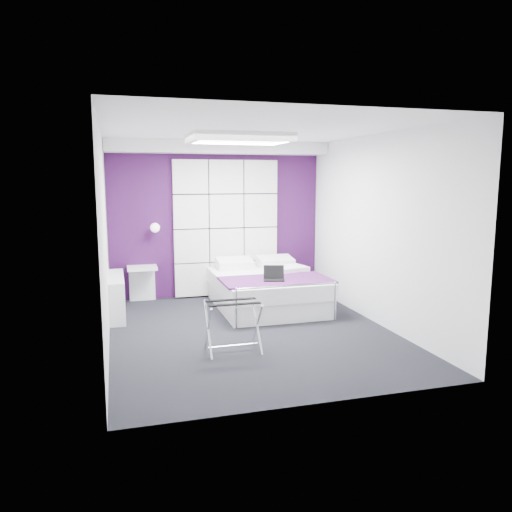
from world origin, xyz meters
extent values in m
plane|color=black|center=(0.00, 0.00, 0.00)|extent=(4.40, 4.40, 0.00)
plane|color=white|center=(0.00, 0.00, 2.60)|extent=(4.40, 4.40, 0.00)
plane|color=white|center=(0.00, 2.20, 1.30)|extent=(3.60, 0.00, 3.60)
plane|color=white|center=(-1.80, 0.00, 1.30)|extent=(0.00, 4.40, 4.40)
plane|color=white|center=(1.80, 0.00, 1.30)|extent=(0.00, 4.40, 4.40)
cube|color=#320D38|center=(0.00, 2.19, 1.30)|extent=(3.58, 0.02, 2.58)
cube|color=white|center=(0.00, 1.95, 2.50)|extent=(3.58, 0.50, 0.20)
sphere|color=white|center=(-1.05, 2.06, 1.22)|extent=(0.15, 0.15, 0.15)
cube|color=white|center=(-1.69, 1.30, 0.30)|extent=(0.22, 1.20, 0.60)
cube|color=white|center=(0.57, 1.16, 0.14)|extent=(1.50, 1.88, 0.28)
cube|color=white|center=(0.57, 1.16, 0.40)|extent=(1.54, 1.92, 0.23)
cube|color=#3D1347|center=(0.57, 0.70, 0.53)|extent=(1.60, 0.84, 0.03)
cube|color=white|center=(-1.28, 2.02, 0.57)|extent=(0.47, 0.37, 0.05)
cube|color=black|center=(-0.40, -0.64, 0.59)|extent=(0.60, 0.45, 0.01)
cube|color=black|center=(0.50, 0.60, 0.55)|extent=(0.30, 0.21, 0.02)
cube|color=black|center=(0.50, 0.71, 0.66)|extent=(0.30, 0.01, 0.20)
camera|label=1|loc=(-1.68, -6.11, 2.00)|focal=35.00mm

